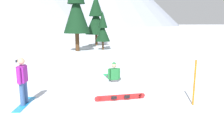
{
  "coord_description": "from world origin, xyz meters",
  "views": [
    {
      "loc": [
        -1.61,
        -3.79,
        2.82
      ],
      "look_at": [
        1.45,
        4.39,
        1.0
      ],
      "focal_mm": 36.03,
      "sensor_mm": 36.0,
      "label": 1
    }
  ],
  "objects_px": {
    "snowboarder_background": "(113,74)",
    "trail_marker_pole": "(194,83)",
    "snowboarder_midground": "(23,80)",
    "pine_tree_leaning": "(103,29)",
    "pine_tree_tall": "(96,18)",
    "pine_tree_twin": "(76,6)",
    "loose_snowboard_far_spare": "(120,97)"
  },
  "relations": [
    {
      "from": "pine_tree_leaning",
      "to": "pine_tree_twin",
      "type": "xyz_separation_m",
      "value": [
        -2.85,
        -0.23,
        2.29
      ]
    },
    {
      "from": "loose_snowboard_far_spare",
      "to": "trail_marker_pole",
      "type": "relative_size",
      "value": 1.2
    },
    {
      "from": "loose_snowboard_far_spare",
      "to": "pine_tree_twin",
      "type": "bearing_deg",
      "value": 83.68
    },
    {
      "from": "snowboarder_midground",
      "to": "loose_snowboard_far_spare",
      "type": "height_order",
      "value": "snowboarder_midground"
    },
    {
      "from": "snowboarder_background",
      "to": "loose_snowboard_far_spare",
      "type": "distance_m",
      "value": 3.01
    },
    {
      "from": "loose_snowboard_far_spare",
      "to": "snowboarder_background",
      "type": "bearing_deg",
      "value": 74.34
    },
    {
      "from": "pine_tree_tall",
      "to": "pine_tree_twin",
      "type": "height_order",
      "value": "pine_tree_twin"
    },
    {
      "from": "loose_snowboard_far_spare",
      "to": "trail_marker_pole",
      "type": "bearing_deg",
      "value": -30.09
    },
    {
      "from": "snowboarder_background",
      "to": "trail_marker_pole",
      "type": "xyz_separation_m",
      "value": [
        1.42,
        -4.18,
        0.47
      ]
    },
    {
      "from": "pine_tree_twin",
      "to": "pine_tree_leaning",
      "type": "bearing_deg",
      "value": 4.58
    },
    {
      "from": "pine_tree_tall",
      "to": "snowboarder_background",
      "type": "bearing_deg",
      "value": -104.1
    },
    {
      "from": "snowboarder_midground",
      "to": "trail_marker_pole",
      "type": "relative_size",
      "value": 1.04
    },
    {
      "from": "snowboarder_background",
      "to": "loose_snowboard_far_spare",
      "type": "height_order",
      "value": "snowboarder_background"
    },
    {
      "from": "pine_tree_leaning",
      "to": "pine_tree_twin",
      "type": "height_order",
      "value": "pine_tree_twin"
    },
    {
      "from": "loose_snowboard_far_spare",
      "to": "trail_marker_pole",
      "type": "height_order",
      "value": "trail_marker_pole"
    },
    {
      "from": "snowboarder_midground",
      "to": "pine_tree_leaning",
      "type": "bearing_deg",
      "value": 62.35
    },
    {
      "from": "snowboarder_midground",
      "to": "pine_tree_twin",
      "type": "bearing_deg",
      "value": 71.2
    },
    {
      "from": "loose_snowboard_far_spare",
      "to": "pine_tree_tall",
      "type": "relative_size",
      "value": 0.3
    },
    {
      "from": "loose_snowboard_far_spare",
      "to": "pine_tree_tall",
      "type": "xyz_separation_m",
      "value": [
        5.31,
        20.82,
        3.4
      ]
    },
    {
      "from": "pine_tree_leaning",
      "to": "loose_snowboard_far_spare",
      "type": "bearing_deg",
      "value": -106.06
    },
    {
      "from": "snowboarder_midground",
      "to": "pine_tree_tall",
      "type": "height_order",
      "value": "pine_tree_tall"
    },
    {
      "from": "snowboarder_background",
      "to": "pine_tree_leaning",
      "type": "distance_m",
      "value": 13.71
    },
    {
      "from": "snowboarder_midground",
      "to": "pine_tree_tall",
      "type": "xyz_separation_m",
      "value": [
        8.64,
        19.99,
        2.66
      ]
    },
    {
      "from": "snowboarder_background",
      "to": "trail_marker_pole",
      "type": "distance_m",
      "value": 4.44
    },
    {
      "from": "loose_snowboard_far_spare",
      "to": "pine_tree_leaning",
      "type": "distance_m",
      "value": 16.71
    },
    {
      "from": "snowboarder_background",
      "to": "pine_tree_leaning",
      "type": "relative_size",
      "value": 0.44
    },
    {
      "from": "snowboarder_background",
      "to": "trail_marker_pole",
      "type": "bearing_deg",
      "value": -71.2
    },
    {
      "from": "loose_snowboard_far_spare",
      "to": "pine_tree_leaning",
      "type": "bearing_deg",
      "value": 73.94
    },
    {
      "from": "loose_snowboard_far_spare",
      "to": "pine_tree_tall",
      "type": "height_order",
      "value": "pine_tree_tall"
    },
    {
      "from": "snowboarder_midground",
      "to": "snowboarder_background",
      "type": "xyz_separation_m",
      "value": [
        4.13,
        2.06,
        -0.54
      ]
    },
    {
      "from": "loose_snowboard_far_spare",
      "to": "pine_tree_twin",
      "type": "distance_m",
      "value": 16.39
    },
    {
      "from": "snowboarder_midground",
      "to": "pine_tree_leaning",
      "type": "height_order",
      "value": "pine_tree_leaning"
    }
  ]
}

